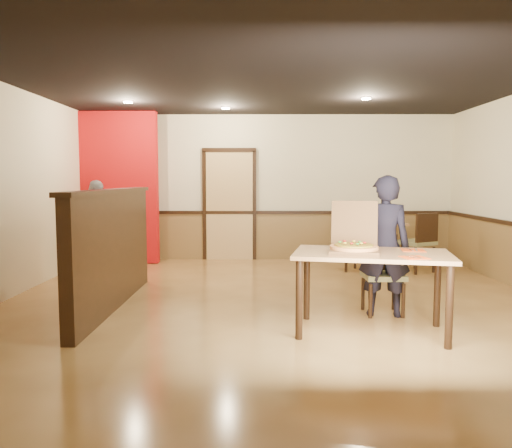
{
  "coord_description": "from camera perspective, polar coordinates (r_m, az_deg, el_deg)",
  "views": [
    {
      "loc": [
        -0.21,
        -6.2,
        1.56
      ],
      "look_at": [
        -0.26,
        0.0,
        1.0
      ],
      "focal_mm": 35.0,
      "sensor_mm": 36.0,
      "label": 1
    }
  ],
  "objects": [
    {
      "name": "side_table",
      "position": [
        9.24,
        14.16,
        -0.9
      ],
      "size": [
        0.79,
        0.79,
        0.8
      ],
      "rotation": [
        0.0,
        0.0,
        0.07
      ],
      "color": "#AD7948",
      "rests_on": "floor"
    },
    {
      "name": "pizza_box",
      "position": [
        5.16,
        11.13,
        -2.42
      ],
      "size": [
        0.58,
        0.64,
        0.51
      ],
      "rotation": [
        0.0,
        0.0,
        -0.19
      ],
      "color": "brown",
      "rests_on": "main_table"
    },
    {
      "name": "condiment",
      "position": [
        9.3,
        14.89,
        0.66
      ],
      "size": [
        0.05,
        0.05,
        0.14
      ],
      "primitive_type": "cylinder",
      "color": "#9B6E1C",
      "rests_on": "side_table"
    },
    {
      "name": "floor",
      "position": [
        6.4,
        2.35,
        -9.0
      ],
      "size": [
        7.0,
        7.0,
        0.0
      ],
      "primitive_type": "plane",
      "color": "tan",
      "rests_on": "ground"
    },
    {
      "name": "chair_rail_back",
      "position": [
        9.67,
        1.69,
        1.33
      ],
      "size": [
        7.0,
        0.06,
        0.06
      ],
      "primitive_type": "cube",
      "color": "black",
      "rests_on": "wall_back"
    },
    {
      "name": "passerby",
      "position": [
        8.94,
        -17.74,
        -0.16
      ],
      "size": [
        0.46,
        0.94,
        1.55
      ],
      "primitive_type": "imported",
      "rotation": [
        0.0,
        0.0,
        1.66
      ],
      "color": "gray",
      "rests_on": "floor"
    },
    {
      "name": "side_chair_left",
      "position": [
        8.55,
        11.93,
        -1.74
      ],
      "size": [
        0.69,
        0.69,
        1.02
      ],
      "rotation": [
        0.0,
        0.0,
        2.58
      ],
      "color": "olive",
      "rests_on": "floor"
    },
    {
      "name": "napkin_near",
      "position": [
        4.92,
        17.64,
        -3.67
      ],
      "size": [
        0.26,
        0.26,
        0.01
      ],
      "rotation": [
        0.0,
        0.0,
        0.2
      ],
      "color": "#E24710",
      "rests_on": "main_table"
    },
    {
      "name": "diner",
      "position": [
        5.85,
        14.42,
        -2.46
      ],
      "size": [
        0.64,
        0.47,
        1.61
      ],
      "primitive_type": "imported",
      "rotation": [
        0.0,
        0.0,
        2.99
      ],
      "color": "black",
      "rests_on": "floor"
    },
    {
      "name": "main_table",
      "position": [
        5.18,
        13.1,
        -4.39
      ],
      "size": [
        1.69,
        1.17,
        0.83
      ],
      "rotation": [
        0.0,
        0.0,
        -0.2
      ],
      "color": "#AD7948",
      "rests_on": "floor"
    },
    {
      "name": "wainscot_back",
      "position": [
        9.74,
        1.68,
        -1.42
      ],
      "size": [
        7.0,
        0.04,
        0.9
      ],
      "primitive_type": "cube",
      "color": "brown",
      "rests_on": "floor"
    },
    {
      "name": "pizza",
      "position": [
        5.11,
        11.13,
        -2.65
      ],
      "size": [
        0.57,
        0.57,
        0.03
      ],
      "primitive_type": "cylinder",
      "rotation": [
        0.0,
        0.0,
        -0.22
      ],
      "color": "#D28C4C",
      "rests_on": "pizza_box"
    },
    {
      "name": "spot_a",
      "position": [
        8.36,
        -14.44,
        13.36
      ],
      "size": [
        0.14,
        0.14,
        0.02
      ],
      "primitive_type": "cylinder",
      "color": "#FEDEB2",
      "rests_on": "ceiling"
    },
    {
      "name": "side_chair_right",
      "position": [
        8.79,
        18.18,
        -1.73
      ],
      "size": [
        0.68,
        0.68,
        1.01
      ],
      "rotation": [
        0.0,
        0.0,
        3.65
      ],
      "color": "olive",
      "rests_on": "floor"
    },
    {
      "name": "wall_back",
      "position": [
        9.7,
        1.69,
        4.18
      ],
      "size": [
        7.0,
        0.0,
        7.0
      ],
      "primitive_type": "plane",
      "rotation": [
        1.57,
        0.0,
        0.0
      ],
      "color": "beige",
      "rests_on": "floor"
    },
    {
      "name": "booth_partition",
      "position": [
        6.32,
        -16.03,
        -2.58
      ],
      "size": [
        0.2,
        3.1,
        1.44
      ],
      "color": "black",
      "rests_on": "floor"
    },
    {
      "name": "napkin_far",
      "position": [
        5.41,
        17.52,
        -2.87
      ],
      "size": [
        0.26,
        0.26,
        0.01
      ],
      "rotation": [
        0.0,
        0.0,
        -0.14
      ],
      "color": "#E24710",
      "rests_on": "main_table"
    },
    {
      "name": "diner_chair",
      "position": [
        6.04,
        14.15,
        -5.18
      ],
      "size": [
        0.46,
        0.46,
        0.91
      ],
      "rotation": [
        0.0,
        0.0,
        0.02
      ],
      "color": "olive",
      "rests_on": "floor"
    },
    {
      "name": "back_door",
      "position": [
        9.69,
        -3.04,
        2.11
      ],
      "size": [
        0.9,
        0.06,
        2.1
      ],
      "primitive_type": "cube",
      "color": "tan",
      "rests_on": "wall_back"
    },
    {
      "name": "spot_b",
      "position": [
        8.8,
        -3.49,
        13.08
      ],
      "size": [
        0.14,
        0.14,
        0.02
      ],
      "primitive_type": "cylinder",
      "color": "#FEDEB2",
      "rests_on": "ceiling"
    },
    {
      "name": "red_accent_panel",
      "position": [
        9.59,
        -15.89,
        3.98
      ],
      "size": [
        1.6,
        0.2,
        2.78
      ],
      "primitive_type": "cube",
      "color": "#B70D0E",
      "rests_on": "floor"
    },
    {
      "name": "spot_c",
      "position": [
        7.96,
        12.48,
        13.82
      ],
      "size": [
        0.14,
        0.14,
        0.02
      ],
      "primitive_type": "cylinder",
      "color": "#FEDEB2",
      "rests_on": "ceiling"
    },
    {
      "name": "ceiling",
      "position": [
        6.33,
        2.45,
        16.42
      ],
      "size": [
        7.0,
        7.0,
        0.0
      ],
      "primitive_type": "plane",
      "rotation": [
        3.14,
        0.0,
        0.0
      ],
      "color": "black",
      "rests_on": "wall_back"
    }
  ]
}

